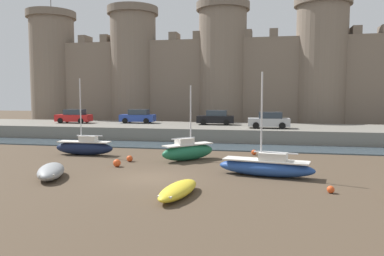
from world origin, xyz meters
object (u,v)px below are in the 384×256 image
Objects in this scene: rowboat_foreground_centre at (51,171)px; sailboat_foreground_right at (266,166)px; car_quay_west at (74,116)px; sailboat_near_channel_left at (85,147)px; car_quay_centre_east at (138,116)px; rowboat_foreground_left at (178,190)px; mooring_buoy_off_centre at (331,189)px; car_quay_east at (269,120)px; mooring_buoy_near_shore at (117,163)px; mooring_buoy_near_channel at (254,152)px; sailboat_midflat_centre at (188,151)px; mooring_buoy_mid_mud at (130,159)px; car_quay_centre_west at (216,118)px.

sailboat_foreground_right reaches higher than rowboat_foreground_centre.
sailboat_foreground_right is 29.51m from car_quay_west.
sailboat_near_channel_left reaches higher than car_quay_centre_east.
rowboat_foreground_left is 10.91× the size of mooring_buoy_off_centre.
car_quay_west is at bearing 139.49° from mooring_buoy_off_centre.
car_quay_east reaches higher than rowboat_foreground_centre.
rowboat_foreground_left is 28.05m from car_quay_centre_east.
mooring_buoy_near_shore is 1.40× the size of mooring_buoy_off_centre.
mooring_buoy_near_channel is 0.10× the size of car_quay_east.
rowboat_foreground_centre is at bearing -130.78° from sailboat_midflat_centre.
sailboat_near_channel_left is 18.96m from mooring_buoy_off_centre.
sailboat_near_channel_left is 1.43× the size of car_quay_east.
car_quay_east is (1.10, 8.75, 1.95)m from mooring_buoy_near_channel.
mooring_buoy_off_centre is 33.96m from car_quay_west.
sailboat_foreground_right is at bearing -53.14° from car_quay_centre_east.
sailboat_midflat_centre is at bearing 142.50° from sailboat_foreground_right.
sailboat_near_channel_left is 5.01m from mooring_buoy_mid_mud.
mooring_buoy_near_channel is at bearing -68.42° from car_quay_centre_west.
sailboat_near_channel_left is 13.31m from mooring_buoy_near_channel.
sailboat_foreground_right is 11.96× the size of mooring_buoy_near_shore.
car_quay_east is (9.56, 13.58, 1.94)m from mooring_buoy_mid_mud.
sailboat_midflat_centre is at bearing 20.08° from mooring_buoy_mid_mud.
car_quay_east is 1.00× the size of car_quay_centre_west.
sailboat_near_channel_left is 0.99× the size of sailboat_foreground_right.
sailboat_foreground_right reaches higher than car_quay_centre_east.
car_quay_centre_west is at bearing 111.58° from mooring_buoy_near_channel.
mooring_buoy_near_shore is 0.12× the size of car_quay_west.
rowboat_foreground_left is 22.21m from car_quay_east.
car_quay_centre_east is 1.00× the size of car_quay_centre_west.
mooring_buoy_off_centre is at bearing -17.92° from mooring_buoy_near_shore.
sailboat_foreground_right reaches higher than car_quay_west.
rowboat_foreground_left is at bearing -100.40° from car_quay_east.
mooring_buoy_near_shore is at bearing -42.31° from sailboat_near_channel_left.
mooring_buoy_near_channel is (2.90, 13.01, -0.12)m from rowboat_foreground_left.
mooring_buoy_off_centre is 0.09× the size of car_quay_centre_west.
mooring_buoy_off_centre is 29.85m from car_quay_centre_east.
mooring_buoy_near_channel is 0.94× the size of mooring_buoy_mid_mud.
sailboat_foreground_right is 9.65m from mooring_buoy_near_shore.
mooring_buoy_near_channel is at bearing 29.68° from mooring_buoy_mid_mud.
mooring_buoy_near_channel is 1.14× the size of mooring_buoy_off_centre.
car_quay_east is at bearing -5.95° from car_quay_west.
mooring_buoy_near_channel is 0.10× the size of car_quay_centre_west.
mooring_buoy_off_centre is at bearing -40.90° from sailboat_midflat_centre.
sailboat_midflat_centre is at bearing -40.32° from car_quay_west.
sailboat_foreground_right is 7.76m from mooring_buoy_near_channel.
car_quay_centre_east is 1.00× the size of car_quay_east.
sailboat_midflat_centre is (8.45, -0.63, 0.04)m from sailboat_near_channel_left.
sailboat_midflat_centre is at bearing -4.27° from sailboat_near_channel_left.
sailboat_midflat_centre is 10.70× the size of mooring_buoy_near_shore.
sailboat_foreground_right is at bearing -39.65° from car_quay_west.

